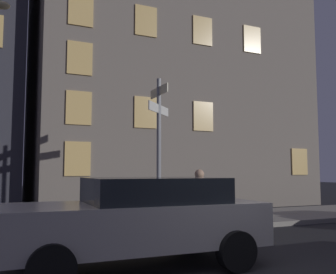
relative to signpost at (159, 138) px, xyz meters
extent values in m
cube|color=gray|center=(-0.61, 0.84, -2.38)|extent=(40.00, 3.33, 0.14)
cylinder|color=gray|center=(0.00, 0.00, -0.33)|extent=(0.12, 0.12, 3.96)
cube|color=beige|center=(0.00, 0.00, 1.30)|extent=(0.03, 1.16, 0.24)
cube|color=white|center=(0.00, 0.00, 0.81)|extent=(1.00, 1.00, 0.24)
ellipsoid|color=#F9E099|center=(-4.04, 0.54, 3.22)|extent=(0.44, 0.28, 0.20)
cube|color=beige|center=(-1.89, -3.45, -1.75)|extent=(4.27, 1.84, 0.69)
cube|color=#23282D|center=(-1.56, -3.46, -1.20)|extent=(2.23, 1.65, 0.41)
cylinder|color=black|center=(-3.31, -4.27, -2.13)|extent=(0.65, 0.24, 0.64)
cylinder|color=black|center=(-3.26, -2.54, -2.13)|extent=(0.65, 0.24, 0.64)
cylinder|color=black|center=(-0.52, -4.35, -2.13)|extent=(0.65, 0.24, 0.64)
cylinder|color=black|center=(-0.48, -2.62, -2.13)|extent=(0.65, 0.24, 0.64)
torus|color=black|center=(-0.35, -1.68, -2.09)|extent=(0.72, 0.07, 0.72)
torus|color=black|center=(0.75, -1.70, -2.09)|extent=(0.72, 0.07, 0.72)
cylinder|color=#1959A5|center=(0.20, -1.69, -1.84)|extent=(1.00, 0.06, 0.04)
cylinder|color=navy|center=(0.30, -1.70, -1.37)|extent=(0.46, 0.33, 0.61)
sphere|color=tan|center=(0.30, -1.70, -0.95)|extent=(0.22, 0.22, 0.22)
cylinder|color=black|center=(0.25, -1.78, -1.87)|extent=(0.34, 0.13, 0.55)
cylinder|color=black|center=(0.26, -1.60, -1.87)|extent=(0.34, 0.13, 0.55)
cube|color=slate|center=(3.64, 8.01, 4.44)|extent=(12.60, 8.10, 13.78)
cube|color=#F2C672|center=(-1.40, 3.93, -0.45)|extent=(0.90, 0.06, 1.20)
cube|color=#F2C672|center=(8.68, 3.93, -0.45)|extent=(0.90, 0.06, 1.20)
cube|color=#F2C672|center=(-1.40, 3.93, 1.34)|extent=(0.90, 0.06, 1.20)
cube|color=#F2C672|center=(1.12, 3.93, 1.34)|extent=(0.90, 0.06, 1.20)
cube|color=#F2C672|center=(3.64, 3.93, 1.34)|extent=(0.90, 0.06, 1.20)
cube|color=#F2C672|center=(-1.40, 3.93, 3.14)|extent=(0.90, 0.06, 1.20)
cube|color=#F2C672|center=(-1.40, 3.93, 4.94)|extent=(0.90, 0.06, 1.20)
cube|color=#F2C672|center=(1.12, 3.93, 4.94)|extent=(0.90, 0.06, 1.20)
cube|color=#F2C672|center=(3.64, 3.93, 4.94)|extent=(0.90, 0.06, 1.20)
cube|color=#F2C672|center=(6.16, 3.93, 4.94)|extent=(0.90, 0.06, 1.20)
camera|label=1|loc=(-4.01, -9.44, -0.89)|focal=40.64mm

